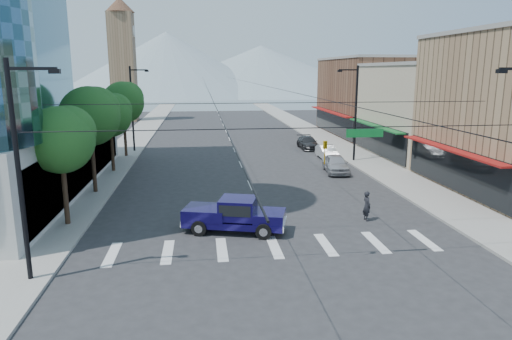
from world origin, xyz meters
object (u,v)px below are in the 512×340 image
(parked_car_far, at_px, (308,143))
(pedestrian, at_px, (367,206))
(parked_car_near, at_px, (336,164))
(parked_car_mid, at_px, (327,152))
(pickup_truck, at_px, (234,214))

(parked_car_far, bearing_deg, pedestrian, -95.17)
(parked_car_near, height_order, parked_car_mid, parked_car_near)
(pickup_truck, relative_size, parked_car_near, 1.30)
(parked_car_mid, xyz_separation_m, parked_car_far, (-0.47, 6.10, -0.00))
(parked_car_far, bearing_deg, parked_car_mid, -85.26)
(pickup_truck, distance_m, parked_car_near, 16.62)
(parked_car_far, bearing_deg, parked_car_near, -91.87)
(pickup_truck, bearing_deg, pedestrian, 22.23)
(pedestrian, height_order, parked_car_far, pedestrian)
(parked_car_near, relative_size, parked_car_far, 0.97)
(parked_car_mid, bearing_deg, pedestrian, -98.62)
(pickup_truck, bearing_deg, parked_car_near, 69.81)
(pickup_truck, height_order, parked_car_mid, pickup_truck)
(parked_car_near, xyz_separation_m, parked_car_far, (0.47, 12.25, -0.09))
(pedestrian, bearing_deg, parked_car_mid, -16.01)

